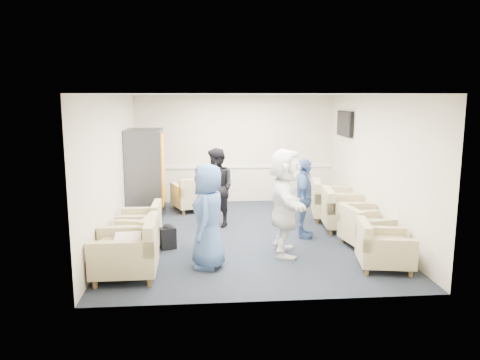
{
  "coord_description": "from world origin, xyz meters",
  "views": [
    {
      "loc": [
        -0.87,
        -8.74,
        2.67
      ],
      "look_at": [
        -0.11,
        0.2,
        1.06
      ],
      "focal_mm": 35.0,
      "sensor_mm": 36.0,
      "label": 1
    }
  ],
  "objects": [
    {
      "name": "floor",
      "position": [
        0.0,
        0.0,
        0.0
      ],
      "size": [
        6.0,
        6.0,
        0.0
      ],
      "primitive_type": "plane",
      "color": "black",
      "rests_on": "ground"
    },
    {
      "name": "back_wall",
      "position": [
        0.0,
        3.0,
        1.35
      ],
      "size": [
        5.0,
        0.02,
        2.7
      ],
      "primitive_type": "cube",
      "color": "beige",
      "rests_on": "floor"
    },
    {
      "name": "front_wall",
      "position": [
        0.0,
        -3.0,
        1.35
      ],
      "size": [
        5.0,
        0.02,
        2.7
      ],
      "primitive_type": "cube",
      "color": "beige",
      "rests_on": "floor"
    },
    {
      "name": "person_mid_right",
      "position": [
        1.07,
        -0.22,
        0.76
      ],
      "size": [
        0.6,
        0.96,
        1.52
      ],
      "primitive_type": "imported",
      "rotation": [
        0.0,
        0.0,
        1.3
      ],
      "color": "#3C5B92",
      "rests_on": "floor"
    },
    {
      "name": "person_mid_left",
      "position": [
        -0.8,
        -0.88,
        0.77
      ],
      "size": [
        0.48,
        0.63,
        1.53
      ],
      "primitive_type": "imported",
      "rotation": [
        0.0,
        0.0,
        -1.35
      ],
      "color": "#3C5B92",
      "rests_on": "floor"
    },
    {
      "name": "armchair_left_mid",
      "position": [
        -1.99,
        -1.14,
        0.3
      ],
      "size": [
        0.88,
        0.88,
        0.61
      ],
      "rotation": [
        0.0,
        0.0,
        -1.74
      ],
      "color": "tan",
      "rests_on": "floor"
    },
    {
      "name": "chair_rail",
      "position": [
        0.0,
        2.98,
        0.9
      ],
      "size": [
        4.98,
        0.04,
        0.06
      ],
      "primitive_type": "cube",
      "color": "silver",
      "rests_on": "back_wall"
    },
    {
      "name": "person_front_right",
      "position": [
        0.53,
        -1.16,
        0.91
      ],
      "size": [
        0.69,
        1.73,
        1.82
      ],
      "primitive_type": "imported",
      "rotation": [
        0.0,
        0.0,
        1.48
      ],
      "color": "white",
      "rests_on": "floor"
    },
    {
      "name": "left_wall",
      "position": [
        -2.5,
        0.0,
        1.35
      ],
      "size": [
        0.02,
        6.0,
        2.7
      ],
      "primitive_type": "cube",
      "color": "beige",
      "rests_on": "floor"
    },
    {
      "name": "armchair_right_far",
      "position": [
        1.95,
        1.0,
        0.37
      ],
      "size": [
        1.06,
        1.06,
        0.73
      ],
      "rotation": [
        0.0,
        0.0,
        1.4
      ],
      "color": "tan",
      "rests_on": "floor"
    },
    {
      "name": "armchair_right_near",
      "position": [
        1.92,
        -1.96,
        0.32
      ],
      "size": [
        0.92,
        0.92,
        0.64
      ],
      "rotation": [
        0.0,
        0.0,
        1.4
      ],
      "color": "tan",
      "rests_on": "floor"
    },
    {
      "name": "backpack",
      "position": [
        -1.47,
        -0.71,
        0.24
      ],
      "size": [
        0.32,
        0.27,
        0.46
      ],
      "rotation": [
        0.0,
        0.0,
        0.34
      ],
      "color": "black",
      "rests_on": "floor"
    },
    {
      "name": "person_back_left",
      "position": [
        -0.54,
        0.71,
        0.81
      ],
      "size": [
        0.97,
        1.0,
        1.62
      ],
      "primitive_type": "imported",
      "rotation": [
        0.0,
        0.0,
        -0.92
      ],
      "color": "black",
      "rests_on": "floor"
    },
    {
      "name": "vending_machine",
      "position": [
        -2.09,
        1.61,
        0.98
      ],
      "size": [
        0.8,
        0.93,
        1.96
      ],
      "color": "#4A4A51",
      "rests_on": "floor"
    },
    {
      "name": "armchair_right_midnear",
      "position": [
        2.03,
        -0.88,
        0.31
      ],
      "size": [
        0.9,
        0.9,
        0.62
      ],
      "rotation": [
        0.0,
        0.0,
        1.74
      ],
      "color": "tan",
      "rests_on": "floor"
    },
    {
      "name": "pillow",
      "position": [
        -1.96,
        -2.0,
        0.56
      ],
      "size": [
        0.43,
        0.54,
        0.14
      ],
      "primitive_type": "cube",
      "rotation": [
        0.0,
        0.0,
        -1.46
      ],
      "color": "beige",
      "rests_on": "armchair_left_near"
    },
    {
      "name": "armchair_left_near",
      "position": [
        -1.94,
        -2.0,
        0.37
      ],
      "size": [
        0.94,
        0.94,
        0.74
      ],
      "rotation": [
        0.0,
        0.0,
        -1.56
      ],
      "color": "tan",
      "rests_on": "floor"
    },
    {
      "name": "right_wall",
      "position": [
        2.5,
        0.0,
        1.35
      ],
      "size": [
        0.02,
        6.0,
        2.7
      ],
      "primitive_type": "cube",
      "color": "beige",
      "rests_on": "floor"
    },
    {
      "name": "armchair_left_far",
      "position": [
        -1.97,
        -0.17,
        0.3
      ],
      "size": [
        0.77,
        0.77,
        0.61
      ],
      "rotation": [
        0.0,
        0.0,
        -1.59
      ],
      "color": "tan",
      "rests_on": "floor"
    },
    {
      "name": "tv",
      "position": [
        2.44,
        1.8,
        2.05
      ],
      "size": [
        0.1,
        1.0,
        0.58
      ],
      "color": "black",
      "rests_on": "right_wall"
    },
    {
      "name": "armchair_corner",
      "position": [
        -1.05,
        2.09,
        0.35
      ],
      "size": [
        1.11,
        1.11,
        0.69
      ],
      "rotation": [
        0.0,
        0.0,
        3.49
      ],
      "color": "tan",
      "rests_on": "floor"
    },
    {
      "name": "person_back_right",
      "position": [
        0.89,
        0.77,
        0.77
      ],
      "size": [
        0.59,
        1.0,
        1.54
      ],
      "primitive_type": "imported",
      "rotation": [
        0.0,
        0.0,
        1.59
      ],
      "color": "white",
      "rests_on": "floor"
    },
    {
      "name": "ceiling",
      "position": [
        0.0,
        0.0,
        2.7
      ],
      "size": [
        6.0,
        6.0,
        0.0
      ],
      "primitive_type": "plane",
      "rotation": [
        3.14,
        0.0,
        0.0
      ],
      "color": "silver",
      "rests_on": "back_wall"
    },
    {
      "name": "person_front_left",
      "position": [
        -0.77,
        -1.66,
        0.83
      ],
      "size": [
        0.64,
        0.88,
        1.65
      ],
      "primitive_type": "imported",
      "rotation": [
        0.0,
        0.0,
        -1.72
      ],
      "color": "#3C5B92",
      "rests_on": "floor"
    },
    {
      "name": "armchair_right_midfar",
      "position": [
        1.97,
        0.18,
        0.36
      ],
      "size": [
        0.98,
        0.98,
        0.72
      ],
      "rotation": [
        0.0,
        0.0,
        1.47
      ],
      "color": "tan",
      "rests_on": "floor"
    }
  ]
}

